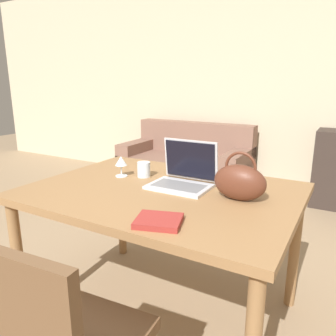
% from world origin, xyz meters
% --- Properties ---
extents(wall_back, '(10.00, 0.06, 2.70)m').
position_xyz_m(wall_back, '(0.00, 3.40, 1.35)').
color(wall_back, beige).
rests_on(wall_back, ground_plane).
extents(dining_table, '(1.40, 1.03, 0.77)m').
position_xyz_m(dining_table, '(-0.06, 0.71, 0.69)').
color(dining_table, olive).
rests_on(dining_table, ground_plane).
extents(couch, '(1.58, 0.79, 0.82)m').
position_xyz_m(couch, '(-1.00, 2.91, 0.29)').
color(couch, '#7F5B4C').
rests_on(couch, ground_plane).
extents(laptop, '(0.32, 0.27, 0.24)m').
position_xyz_m(laptop, '(0.02, 0.83, 0.84)').
color(laptop, silver).
rests_on(laptop, dining_table).
extents(drinking_glass, '(0.08, 0.08, 0.09)m').
position_xyz_m(drinking_glass, '(-0.27, 0.86, 0.82)').
color(drinking_glass, silver).
rests_on(drinking_glass, dining_table).
extents(wine_glass, '(0.07, 0.07, 0.12)m').
position_xyz_m(wine_glass, '(-0.39, 0.80, 0.86)').
color(wine_glass, silver).
rests_on(wine_glass, dining_table).
extents(handbag, '(0.25, 0.13, 0.24)m').
position_xyz_m(handbag, '(0.35, 0.75, 0.86)').
color(handbag, '#592D1E').
rests_on(handbag, dining_table).
extents(book, '(0.22, 0.20, 0.02)m').
position_xyz_m(book, '(0.16, 0.32, 0.78)').
color(book, maroon).
rests_on(book, dining_table).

